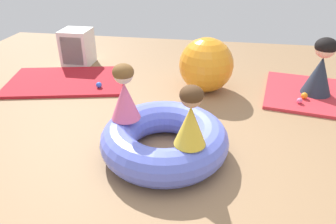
{
  "coord_description": "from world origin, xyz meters",
  "views": [
    {
      "loc": [
        0.36,
        -2.39,
        1.82
      ],
      "look_at": [
        -0.09,
        0.27,
        0.35
      ],
      "focal_mm": 34.29,
      "sensor_mm": 36.0,
      "label": 1
    }
  ],
  "objects_px": {
    "storage_cube": "(77,48)",
    "inflatable_cushion": "(164,139)",
    "exercise_ball_large": "(206,65)",
    "child_in_yellow": "(191,117)",
    "adult_seated": "(321,67)",
    "child_in_pink": "(125,93)",
    "play_ball_orange": "(304,96)",
    "play_ball_blue": "(99,85)",
    "play_ball_pink": "(300,101)",
    "play_ball_teal": "(322,85)"
  },
  "relations": [
    {
      "from": "play_ball_pink",
      "to": "play_ball_blue",
      "type": "bearing_deg",
      "value": 178.89
    },
    {
      "from": "child_in_yellow",
      "to": "play_ball_pink",
      "type": "xyz_separation_m",
      "value": [
        1.19,
        1.52,
        -0.51
      ]
    },
    {
      "from": "child_in_pink",
      "to": "adult_seated",
      "type": "xyz_separation_m",
      "value": [
        2.09,
        1.53,
        -0.2
      ]
    },
    {
      "from": "adult_seated",
      "to": "play_ball_blue",
      "type": "relative_size",
      "value": 9.42
    },
    {
      "from": "play_ball_teal",
      "to": "storage_cube",
      "type": "distance_m",
      "value": 3.68
    },
    {
      "from": "child_in_pink",
      "to": "play_ball_pink",
      "type": "bearing_deg",
      "value": 129.03
    },
    {
      "from": "child_in_yellow",
      "to": "play_ball_blue",
      "type": "bearing_deg",
      "value": -142.21
    },
    {
      "from": "child_in_pink",
      "to": "play_ball_pink",
      "type": "distance_m",
      "value": 2.24
    },
    {
      "from": "child_in_pink",
      "to": "play_ball_teal",
      "type": "height_order",
      "value": "child_in_pink"
    },
    {
      "from": "child_in_yellow",
      "to": "exercise_ball_large",
      "type": "height_order",
      "value": "child_in_yellow"
    },
    {
      "from": "child_in_pink",
      "to": "play_ball_orange",
      "type": "relative_size",
      "value": 6.62
    },
    {
      "from": "storage_cube",
      "to": "child_in_yellow",
      "type": "bearing_deg",
      "value": -50.26
    },
    {
      "from": "adult_seated",
      "to": "exercise_ball_large",
      "type": "bearing_deg",
      "value": -33.9
    },
    {
      "from": "adult_seated",
      "to": "play_ball_orange",
      "type": "bearing_deg",
      "value": 12.01
    },
    {
      "from": "inflatable_cushion",
      "to": "exercise_ball_large",
      "type": "relative_size",
      "value": 1.67
    },
    {
      "from": "child_in_pink",
      "to": "child_in_yellow",
      "type": "bearing_deg",
      "value": 68.21
    },
    {
      "from": "child_in_yellow",
      "to": "play_ball_pink",
      "type": "distance_m",
      "value": 2.0
    },
    {
      "from": "exercise_ball_large",
      "to": "storage_cube",
      "type": "xyz_separation_m",
      "value": [
        -2.09,
        0.67,
        -0.08
      ]
    },
    {
      "from": "child_in_yellow",
      "to": "play_ball_blue",
      "type": "distance_m",
      "value": 2.16
    },
    {
      "from": "adult_seated",
      "to": "play_ball_teal",
      "type": "distance_m",
      "value": 0.41
    },
    {
      "from": "inflatable_cushion",
      "to": "play_ball_orange",
      "type": "relative_size",
      "value": 14.85
    },
    {
      "from": "child_in_pink",
      "to": "play_ball_blue",
      "type": "bearing_deg",
      "value": -142.69
    },
    {
      "from": "play_ball_blue",
      "to": "play_ball_orange",
      "type": "height_order",
      "value": "play_ball_orange"
    },
    {
      "from": "play_ball_orange",
      "to": "exercise_ball_large",
      "type": "bearing_deg",
      "value": 173.18
    },
    {
      "from": "inflatable_cushion",
      "to": "exercise_ball_large",
      "type": "bearing_deg",
      "value": 79.55
    },
    {
      "from": "play_ball_orange",
      "to": "child_in_yellow",
      "type": "bearing_deg",
      "value": -127.42
    },
    {
      "from": "play_ball_pink",
      "to": "play_ball_orange",
      "type": "xyz_separation_m",
      "value": [
        0.08,
        0.15,
        0.01
      ]
    },
    {
      "from": "inflatable_cushion",
      "to": "child_in_yellow",
      "type": "distance_m",
      "value": 0.56
    },
    {
      "from": "child_in_pink",
      "to": "exercise_ball_large",
      "type": "relative_size",
      "value": 0.75
    },
    {
      "from": "child_in_yellow",
      "to": "play_ball_pink",
      "type": "bearing_deg",
      "value": 138.27
    },
    {
      "from": "inflatable_cushion",
      "to": "storage_cube",
      "type": "xyz_separation_m",
      "value": [
        -1.81,
        2.21,
        0.11
      ]
    },
    {
      "from": "storage_cube",
      "to": "inflatable_cushion",
      "type": "bearing_deg",
      "value": -50.72
    },
    {
      "from": "child_in_pink",
      "to": "play_ball_blue",
      "type": "distance_m",
      "value": 1.54
    },
    {
      "from": "child_in_pink",
      "to": "child_in_yellow",
      "type": "height_order",
      "value": "child_in_pink"
    },
    {
      "from": "play_ball_teal",
      "to": "play_ball_orange",
      "type": "xyz_separation_m",
      "value": [
        -0.31,
        -0.41,
        0.01
      ]
    },
    {
      "from": "child_in_yellow",
      "to": "play_ball_teal",
      "type": "xyz_separation_m",
      "value": [
        1.58,
        2.08,
        -0.51
      ]
    },
    {
      "from": "exercise_ball_large",
      "to": "inflatable_cushion",
      "type": "bearing_deg",
      "value": -100.45
    },
    {
      "from": "exercise_ball_large",
      "to": "adult_seated",
      "type": "bearing_deg",
      "value": 1.77
    },
    {
      "from": "inflatable_cushion",
      "to": "exercise_ball_large",
      "type": "height_order",
      "value": "exercise_ball_large"
    },
    {
      "from": "adult_seated",
      "to": "child_in_yellow",
      "type": "bearing_deg",
      "value": 16.37
    },
    {
      "from": "play_ball_blue",
      "to": "play_ball_pink",
      "type": "relative_size",
      "value": 1.11
    },
    {
      "from": "adult_seated",
      "to": "play_ball_pink",
      "type": "distance_m",
      "value": 0.54
    },
    {
      "from": "adult_seated",
      "to": "storage_cube",
      "type": "bearing_deg",
      "value": -45.73
    },
    {
      "from": "play_ball_orange",
      "to": "exercise_ball_large",
      "type": "xyz_separation_m",
      "value": [
        -1.25,
        0.15,
        0.28
      ]
    },
    {
      "from": "child_in_yellow",
      "to": "adult_seated",
      "type": "bearing_deg",
      "value": 138.43
    },
    {
      "from": "child_in_yellow",
      "to": "play_ball_pink",
      "type": "height_order",
      "value": "child_in_yellow"
    },
    {
      "from": "adult_seated",
      "to": "play_ball_pink",
      "type": "bearing_deg",
      "value": 17.1
    },
    {
      "from": "inflatable_cushion",
      "to": "play_ball_teal",
      "type": "height_order",
      "value": "inflatable_cushion"
    },
    {
      "from": "child_in_yellow",
      "to": "adult_seated",
      "type": "height_order",
      "value": "child_in_yellow"
    },
    {
      "from": "exercise_ball_large",
      "to": "storage_cube",
      "type": "height_order",
      "value": "exercise_ball_large"
    }
  ]
}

